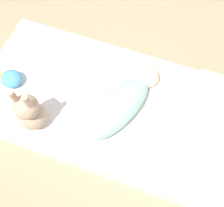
# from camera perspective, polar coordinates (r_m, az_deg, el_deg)

# --- Properties ---
(ground_plane) EXTENTS (12.00, 12.00, 0.00)m
(ground_plane) POSITION_cam_1_polar(r_m,az_deg,el_deg) (1.72, -0.92, -2.28)
(ground_plane) COLOR #9E8466
(bed_mattress) EXTENTS (1.54, 0.78, 0.19)m
(bed_mattress) POSITION_cam_1_polar(r_m,az_deg,el_deg) (1.63, -0.97, -0.97)
(bed_mattress) COLOR white
(bed_mattress) RESTS_ON ground_plane
(burp_cloth) EXTENTS (0.22, 0.19, 0.02)m
(burp_cloth) POSITION_cam_1_polar(r_m,az_deg,el_deg) (1.63, 7.43, 6.64)
(burp_cloth) COLOR white
(burp_cloth) RESTS_ON bed_mattress
(swaddled_baby) EXTENTS (0.37, 0.58, 0.14)m
(swaddled_baby) POSITION_cam_1_polar(r_m,az_deg,el_deg) (1.45, 2.07, -0.02)
(swaddled_baby) COLOR #99D6B2
(swaddled_baby) RESTS_ON bed_mattress
(pillow) EXTENTS (0.32, 0.40, 0.11)m
(pillow) POSITION_cam_1_polar(r_m,az_deg,el_deg) (1.57, 22.45, -1.56)
(pillow) COLOR white
(pillow) RESTS_ON bed_mattress
(bunny_plush) EXTENTS (0.15, 0.15, 0.34)m
(bunny_plush) POSITION_cam_1_polar(r_m,az_deg,el_deg) (1.43, -17.41, -1.82)
(bunny_plush) COLOR tan
(bunny_plush) RESTS_ON bed_mattress
(turtle_plush) EXTENTS (0.16, 0.12, 0.08)m
(turtle_plush) POSITION_cam_1_polar(r_m,az_deg,el_deg) (1.67, -21.15, 5.08)
(turtle_plush) COLOR #4C99C6
(turtle_plush) RESTS_ON bed_mattress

